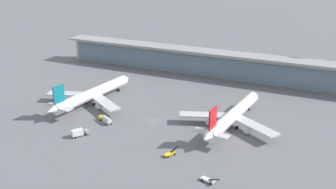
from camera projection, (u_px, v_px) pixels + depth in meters
name	position (u px, v px, depth m)	size (l,w,h in m)	color
ground_plane	(154.00, 120.00, 177.29)	(1200.00, 1200.00, 0.00)	slate
airliner_left_stand	(92.00, 94.00, 194.41)	(44.38, 58.10, 15.47)	white
airliner_centre_stand	(232.00, 116.00, 170.02)	(44.47, 58.13, 15.47)	white
service_truck_near_nose_white	(208.00, 180.00, 130.82)	(6.93, 3.02, 2.70)	silver
service_truck_under_wing_yellow	(170.00, 153.00, 147.53)	(4.06, 6.75, 2.70)	yellow
service_truck_mid_apron_yellow	(106.00, 119.00, 174.51)	(8.55, 6.31, 2.95)	yellow
service_truck_by_tail_grey	(79.00, 132.00, 162.05)	(5.68, 7.46, 3.10)	gray
terminal_building	(209.00, 62.00, 236.48)	(188.48, 12.80, 15.20)	beige
safety_cone_alpha	(63.00, 114.00, 183.43)	(0.62, 0.62, 0.70)	orange
safety_cone_bravo	(38.00, 115.00, 181.76)	(0.62, 0.62, 0.70)	orange
safety_cone_charlie	(45.00, 111.00, 185.98)	(0.62, 0.62, 0.70)	orange
safety_cone_delta	(72.00, 115.00, 181.76)	(0.62, 0.62, 0.70)	orange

